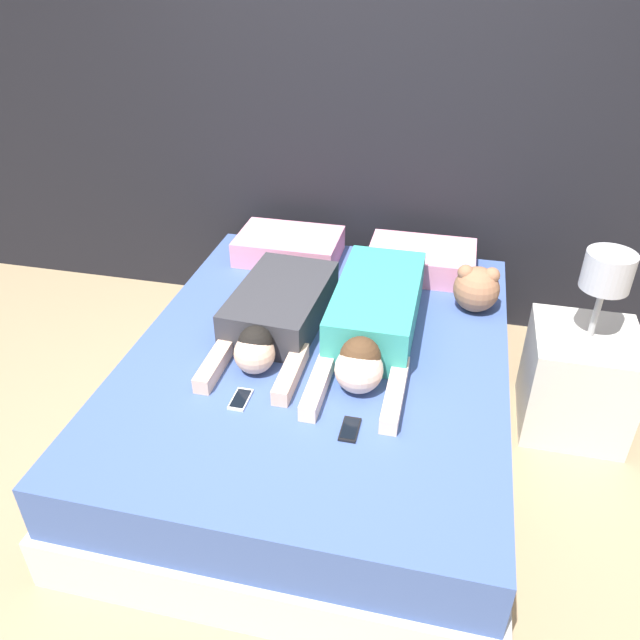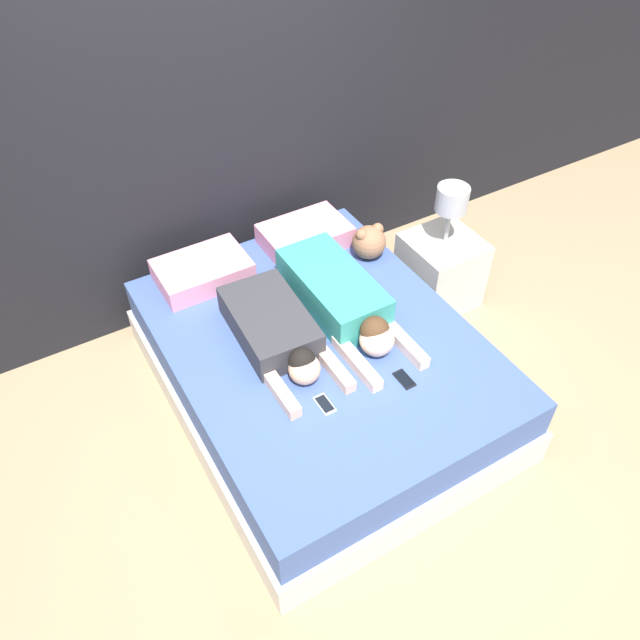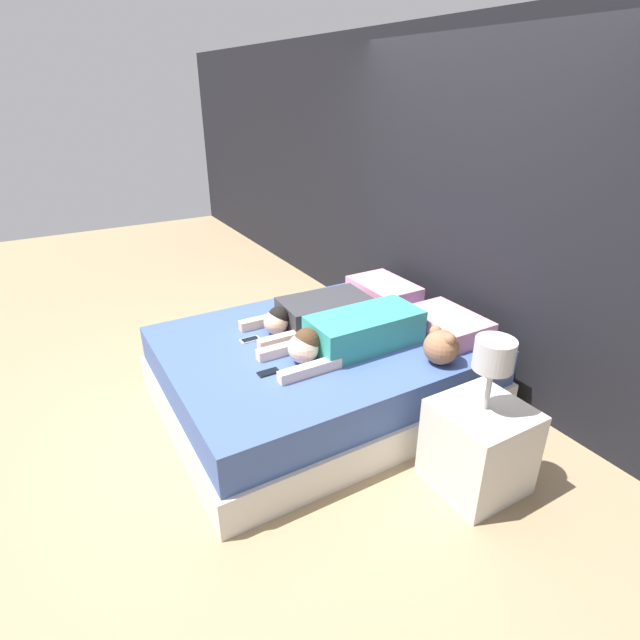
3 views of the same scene
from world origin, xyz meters
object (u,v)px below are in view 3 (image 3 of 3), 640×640
(person_left, at_px, (315,313))
(nightstand, at_px, (479,442))
(bed, at_px, (320,370))
(cell_phone_right, at_px, (269,372))
(pillow_head_left, at_px, (384,290))
(cell_phone_left, at_px, (250,340))
(plush_toy, at_px, (441,346))
(pillow_head_right, at_px, (447,324))
(person_right, at_px, (353,333))

(person_left, xyz_separation_m, nightstand, (1.45, 0.25, -0.30))
(bed, height_order, cell_phone_right, cell_phone_right)
(bed, distance_m, nightstand, 1.27)
(pillow_head_left, bearing_deg, cell_phone_right, -65.55)
(person_left, height_order, cell_phone_right, person_left)
(nightstand, bearing_deg, cell_phone_left, -151.37)
(person_left, bearing_deg, plush_toy, 24.19)
(pillow_head_left, distance_m, nightstand, 1.70)
(pillow_head_right, distance_m, cell_phone_right, 1.37)
(cell_phone_right, distance_m, plush_toy, 1.12)
(cell_phone_right, bearing_deg, pillow_head_left, 114.45)
(bed, bearing_deg, pillow_head_left, 114.21)
(cell_phone_left, bearing_deg, bed, 62.25)
(person_left, distance_m, plush_toy, 1.01)
(plush_toy, bearing_deg, person_left, -155.81)
(pillow_head_right, bearing_deg, cell_phone_right, -95.96)
(bed, xyz_separation_m, plush_toy, (0.68, 0.51, 0.38))
(bed, relative_size, cell_phone_right, 16.12)
(cell_phone_left, xyz_separation_m, plush_toy, (0.91, 0.95, 0.12))
(person_left, relative_size, cell_phone_right, 7.07)
(cell_phone_right, bearing_deg, nightstand, 41.47)
(cell_phone_right, distance_m, nightstand, 1.32)
(person_right, xyz_separation_m, cell_phone_right, (0.01, -0.64, -0.11))
(bed, distance_m, person_right, 0.45)
(person_right, bearing_deg, cell_phone_left, -128.76)
(bed, height_order, nightstand, nightstand)
(person_left, height_order, person_right, person_right)
(bed, xyz_separation_m, cell_phone_right, (0.24, -0.51, 0.26))
(person_left, distance_m, person_right, 0.46)
(pillow_head_left, height_order, nightstand, nightstand)
(plush_toy, bearing_deg, nightstand, -16.35)
(nightstand, bearing_deg, person_right, -167.34)
(person_right, relative_size, plush_toy, 4.72)
(pillow_head_left, distance_m, plush_toy, 1.11)
(person_right, distance_m, nightstand, 1.07)
(plush_toy, height_order, nightstand, nightstand)
(bed, xyz_separation_m, nightstand, (1.22, 0.35, 0.05))
(pillow_head_left, xyz_separation_m, person_left, (0.14, -0.75, 0.02))
(plush_toy, xyz_separation_m, nightstand, (0.54, -0.16, -0.33))
(bed, height_order, person_right, person_right)
(pillow_head_right, height_order, cell_phone_right, pillow_head_right)
(cell_phone_right, bearing_deg, pillow_head_right, 84.04)
(pillow_head_left, bearing_deg, person_right, -49.93)
(person_right, distance_m, cell_phone_left, 0.74)
(cell_phone_left, bearing_deg, pillow_head_right, 64.55)
(person_left, xyz_separation_m, cell_phone_left, (0.00, -0.54, -0.09))
(person_left, relative_size, plush_toy, 4.04)
(pillow_head_left, bearing_deg, pillow_head_right, 0.00)
(bed, distance_m, cell_phone_left, 0.56)
(cell_phone_left, height_order, nightstand, nightstand)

